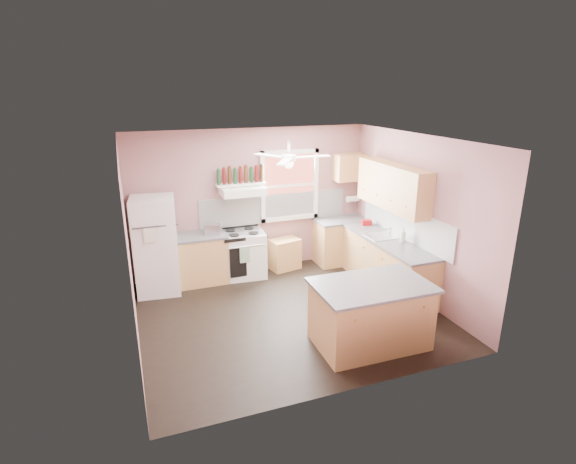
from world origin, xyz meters
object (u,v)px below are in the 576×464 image
object	(u,v)px
stove	(243,254)
toaster	(213,229)
island	(370,315)
refrigerator	(156,246)
cart	(285,255)

from	to	relation	value
stove	toaster	bearing A→B (deg)	-170.86
stove	island	size ratio (longest dim) A/B	0.59
refrigerator	island	xyz separation A→B (m)	(2.57, -2.74, -0.41)
refrigerator	cart	xyz separation A→B (m)	(2.39, 0.19, -0.56)
toaster	stove	size ratio (longest dim) A/B	0.33
toaster	stove	distance (m)	0.78
cart	island	xyz separation A→B (m)	(0.18, -2.93, 0.15)
island	toaster	bearing A→B (deg)	119.60
toaster	cart	world-z (taller)	toaster
refrigerator	island	bearing A→B (deg)	-40.71
stove	cart	size ratio (longest dim) A/B	1.54
refrigerator	stove	distance (m)	1.60
refrigerator	toaster	size ratio (longest dim) A/B	5.98
toaster	island	bearing A→B (deg)	-41.51
stove	island	xyz separation A→B (m)	(1.03, -2.88, 0.00)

